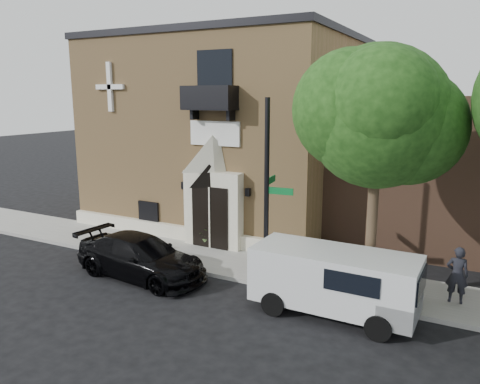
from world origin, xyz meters
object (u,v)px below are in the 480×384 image
object	(u,v)px
dumpster	(356,274)
pedestrian_near	(457,275)
black_sedan	(141,257)
fire_hydrant	(333,278)
cargo_van	(340,281)
street_sign	(267,192)

from	to	relation	value
dumpster	pedestrian_near	xyz separation A→B (m)	(2.94, 0.61, 0.31)
black_sedan	fire_hydrant	xyz separation A→B (m)	(6.57, 1.76, -0.21)
black_sedan	pedestrian_near	world-z (taller)	pedestrian_near
black_sedan	cargo_van	world-z (taller)	cargo_van
fire_hydrant	pedestrian_near	bearing A→B (deg)	12.53
cargo_van	pedestrian_near	world-z (taller)	cargo_van
street_sign	fire_hydrant	world-z (taller)	street_sign
street_sign	black_sedan	bearing A→B (deg)	-168.77
street_sign	pedestrian_near	bearing A→B (deg)	5.73
fire_hydrant	pedestrian_near	size ratio (longest dim) A/B	0.45
street_sign	fire_hydrant	bearing A→B (deg)	4.50
cargo_van	pedestrian_near	distance (m)	3.77
street_sign	pedestrian_near	world-z (taller)	street_sign
street_sign	fire_hydrant	xyz separation A→B (m)	(2.23, 0.41, -2.74)
black_sedan	street_sign	bearing A→B (deg)	-67.72
fire_hydrant	dumpster	world-z (taller)	dumpster
cargo_van	pedestrian_near	size ratio (longest dim) A/B	2.72
street_sign	pedestrian_near	xyz separation A→B (m)	(5.85, 1.22, -2.23)
cargo_van	fire_hydrant	size ratio (longest dim) A/B	6.08
street_sign	pedestrian_near	distance (m)	6.38
cargo_van	fire_hydrant	distance (m)	1.67
black_sedan	cargo_van	size ratio (longest dim) A/B	1.06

